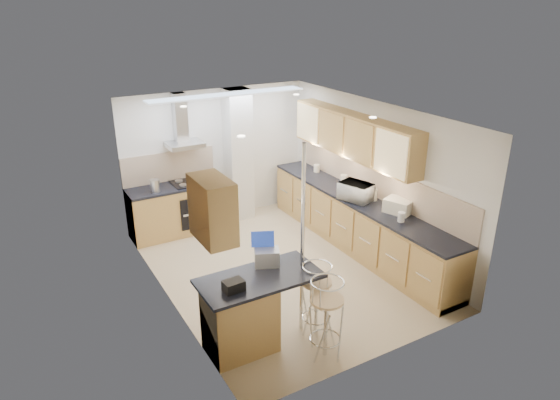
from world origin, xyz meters
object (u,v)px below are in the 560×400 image
microwave (356,192)px  bread_bin (399,206)px  laptop (267,257)px  bar_stool_near (326,319)px  bar_stool_end (316,299)px

microwave → bread_bin: microwave is taller
laptop → bar_stool_near: bearing=-42.9°
laptop → microwave: bearing=51.4°
bar_stool_end → bread_bin: (2.07, 0.84, 0.54)m
bar_stool_near → bar_stool_end: size_ratio=1.06×
microwave → bar_stool_end: (-1.81, -1.56, -0.58)m
laptop → bar_stool_end: 0.84m
bar_stool_end → bread_bin: bearing=-44.2°
laptop → bar_stool_end: size_ratio=0.31×
microwave → bread_bin: size_ratio=1.32×
laptop → bread_bin: size_ratio=0.75×
microwave → bar_stool_end: 2.46m
laptop → bar_stool_end: laptop is taller
microwave → laptop: 2.59m
laptop → bar_stool_near: laptop is taller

